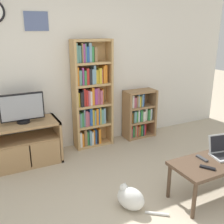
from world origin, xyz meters
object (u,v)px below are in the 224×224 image
(bookshelf_short, at_px, (138,115))
(cat, at_px, (130,198))
(bookshelf_tall, at_px, (91,96))
(television, at_px, (22,108))
(laptop, at_px, (224,151))
(remote_near_laptop, at_px, (207,168))
(coffee_table, at_px, (216,164))
(remote_far_from_laptop, at_px, (202,158))
(tv_stand, at_px, (27,143))

(bookshelf_short, distance_m, cat, 2.08)
(bookshelf_tall, bearing_deg, cat, -98.62)
(television, bearing_deg, bookshelf_tall, 7.83)
(cat, bearing_deg, laptop, -39.77)
(remote_near_laptop, bearing_deg, laptop, 166.55)
(coffee_table, height_order, remote_far_from_laptop, remote_far_from_laptop)
(bookshelf_tall, bearing_deg, coffee_table, -69.19)
(remote_far_from_laptop, bearing_deg, cat, -7.38)
(tv_stand, relative_size, coffee_table, 0.86)
(laptop, relative_size, remote_far_from_laptop, 2.29)
(bookshelf_short, xyz_separation_m, remote_near_laptop, (-0.39, -2.02, 0.06))
(laptop, xyz_separation_m, remote_near_laptop, (-0.40, -0.14, -0.05))
(bookshelf_short, height_order, laptop, bookshelf_short)
(remote_near_laptop, bearing_deg, tv_stand, -83.07)
(laptop, relative_size, cat, 0.75)
(tv_stand, bearing_deg, laptop, -41.29)
(television, bearing_deg, cat, -62.48)
(bookshelf_tall, height_order, cat, bookshelf_tall)
(remote_far_from_laptop, bearing_deg, laptop, 173.47)
(bookshelf_tall, relative_size, cat, 3.57)
(bookshelf_short, xyz_separation_m, coffee_table, (-0.15, -1.93, -0.00))
(bookshelf_short, bearing_deg, laptop, -89.64)
(laptop, height_order, remote_near_laptop, laptop)
(television, bearing_deg, remote_near_laptop, -50.02)
(television, distance_m, bookshelf_tall, 1.10)
(bookshelf_short, relative_size, coffee_table, 0.80)
(tv_stand, relative_size, laptop, 2.53)
(bookshelf_short, relative_size, cat, 1.76)
(television, height_order, coffee_table, television)
(bookshelf_tall, bearing_deg, television, -172.17)
(bookshelf_short, bearing_deg, remote_far_from_laptop, -98.88)
(television, height_order, remote_near_laptop, television)
(cat, bearing_deg, television, 86.24)
(coffee_table, bearing_deg, tv_stand, 135.40)
(bookshelf_tall, height_order, remote_near_laptop, bookshelf_tall)
(coffee_table, bearing_deg, bookshelf_tall, 110.81)
(television, xyz_separation_m, remote_near_laptop, (1.59, -1.90, -0.37))
(bookshelf_tall, bearing_deg, laptop, -64.50)
(bookshelf_tall, bearing_deg, remote_far_from_laptop, -71.89)
(remote_far_from_laptop, relative_size, cat, 0.33)
(tv_stand, relative_size, cat, 1.91)
(television, height_order, laptop, television)
(television, bearing_deg, bookshelf_short, 3.59)
(television, distance_m, bookshelf_short, 2.03)
(laptop, distance_m, remote_far_from_laptop, 0.31)
(laptop, bearing_deg, cat, -177.77)
(cat, bearing_deg, bookshelf_short, 24.52)
(television, xyz_separation_m, cat, (0.82, -1.58, -0.71))
(laptop, xyz_separation_m, cat, (-1.17, 0.17, -0.39))
(laptop, bearing_deg, television, 149.37)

